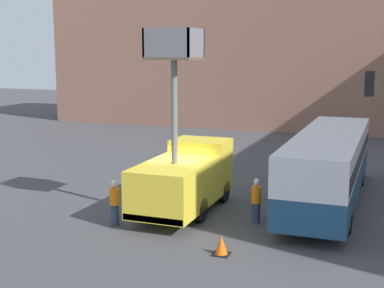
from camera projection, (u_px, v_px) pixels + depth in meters
The scene contains 7 objects.
ground_plane at pixel (176, 209), 22.38m from camera, with size 120.00×120.00×0.00m, color #424244.
building_backdrop_far at pixel (297, 62), 47.45m from camera, with size 44.00×10.00×11.33m.
utility_truck at pixel (184, 175), 21.78m from camera, with size 2.42×6.01×7.36m.
city_bus at pixel (329, 162), 23.05m from camera, with size 2.62×12.18×3.08m.
road_worker_near_truck at pixel (115, 203), 20.21m from camera, with size 0.38×0.38×1.75m.
road_worker_directing at pixel (256, 201), 20.43m from camera, with size 0.38×0.38×1.75m.
traffic_cone_near_truck at pixel (221, 246), 17.31m from camera, with size 0.55×0.55×0.63m.
Camera 1 is at (8.29, -19.95, 6.47)m, focal length 50.00 mm.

